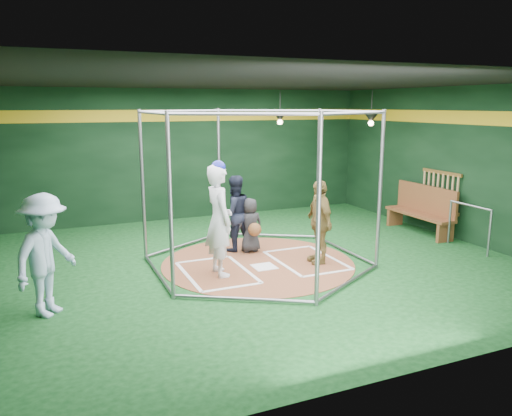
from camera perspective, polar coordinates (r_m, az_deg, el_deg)
name	(u,v)px	position (r m, az deg, el deg)	size (l,w,h in m)	color
room_shell	(258,175)	(9.56, 0.22, 3.74)	(10.10, 9.10, 3.53)	#0C3813
clay_disc	(258,263)	(9.95, 0.23, -6.29)	(3.80, 3.80, 0.01)	brown
home_plate	(264,267)	(9.69, 0.94, -6.72)	(0.43, 0.43, 0.01)	white
batter_box_left	(217,272)	(9.40, -4.53, -7.34)	(1.17, 1.77, 0.01)	white
batter_box_right	(306,260)	(10.13, 5.76, -5.95)	(1.17, 1.77, 0.01)	white
batting_cage	(258,189)	(9.59, 0.24, 2.23)	(4.05, 4.67, 3.00)	gray
bat_rack	(440,191)	(12.73, 20.29, 1.81)	(0.07, 1.25, 0.98)	brown
pendant_lamp_near	(280,118)	(13.66, 2.76, 10.29)	(0.34, 0.34, 0.90)	black
pendant_lamp_far	(371,118)	(13.21, 13.02, 9.96)	(0.34, 0.34, 0.90)	black
batter_figure	(219,219)	(9.04, -4.25, -1.28)	(0.51, 0.76, 2.11)	silver
visitor_leopard	(319,222)	(9.85, 7.23, -1.56)	(0.96, 0.40, 1.65)	#A08644
catcher_figure	(250,225)	(10.52, -0.63, -2.00)	(0.58, 0.58, 1.16)	black
umpire	(234,213)	(10.59, -2.51, -0.61)	(0.79, 0.61, 1.62)	black
bystander_blue	(45,255)	(7.97, -22.94, -5.00)	(1.19, 0.68, 1.84)	#B0CCE9
dugout_bench	(422,209)	(12.79, 18.48, -0.09)	(0.47, 2.00, 1.17)	brown
steel_railing	(469,220)	(11.63, 23.20, -1.22)	(0.05, 1.16, 1.00)	gray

